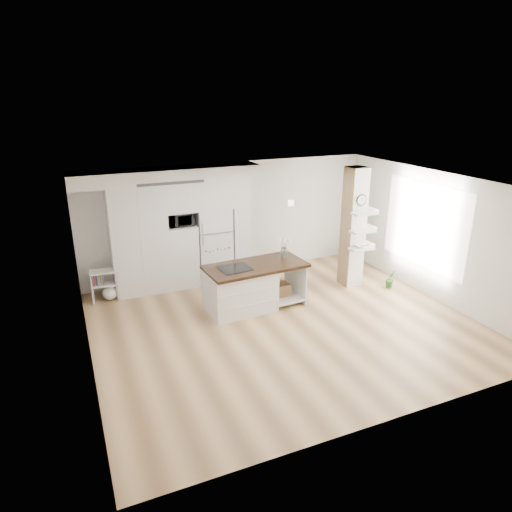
{
  "coord_description": "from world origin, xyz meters",
  "views": [
    {
      "loc": [
        -3.59,
        -6.94,
        4.18
      ],
      "look_at": [
        -0.21,
        0.9,
        1.13
      ],
      "focal_mm": 32.0,
      "sensor_mm": 36.0,
      "label": 1
    }
  ],
  "objects_px": {
    "kitchen_island": "(245,287)",
    "refrigerator": "(213,244)",
    "floor_plant_a": "(390,279)",
    "bookshelf": "(107,287)"
  },
  "relations": [
    {
      "from": "kitchen_island",
      "to": "bookshelf",
      "type": "height_order",
      "value": "kitchen_island"
    },
    {
      "from": "kitchen_island",
      "to": "bookshelf",
      "type": "xyz_separation_m",
      "value": [
        -2.55,
        1.56,
        -0.18
      ]
    },
    {
      "from": "refrigerator",
      "to": "kitchen_island",
      "type": "height_order",
      "value": "refrigerator"
    },
    {
      "from": "refrigerator",
      "to": "floor_plant_a",
      "type": "distance_m",
      "value": 4.13
    },
    {
      "from": "kitchen_island",
      "to": "floor_plant_a",
      "type": "xyz_separation_m",
      "value": [
        3.42,
        -0.31,
        -0.27
      ]
    },
    {
      "from": "bookshelf",
      "to": "floor_plant_a",
      "type": "height_order",
      "value": "bookshelf"
    },
    {
      "from": "refrigerator",
      "to": "kitchen_island",
      "type": "relative_size",
      "value": 0.83
    },
    {
      "from": "refrigerator",
      "to": "bookshelf",
      "type": "bearing_deg",
      "value": -175.66
    },
    {
      "from": "kitchen_island",
      "to": "bookshelf",
      "type": "distance_m",
      "value": 2.99
    },
    {
      "from": "kitchen_island",
      "to": "refrigerator",
      "type": "bearing_deg",
      "value": 89.59
    }
  ]
}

